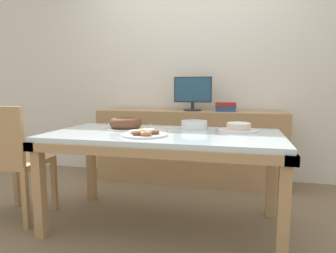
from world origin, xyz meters
name	(u,v)px	position (x,y,z in m)	size (l,w,h in m)	color
ground_plane	(164,226)	(0.00, 0.00, 0.00)	(12.00, 12.00, 0.00)	#7A664C
wall_back	(194,69)	(0.00, 1.47, 1.30)	(8.00, 0.10, 2.60)	silver
dining_table	(164,144)	(0.00, 0.00, 0.65)	(1.76, 0.89, 0.74)	silver
chair	(12,158)	(-1.20, -0.19, 0.52)	(0.44, 0.44, 0.94)	tan
sideboard	(190,146)	(0.00, 1.17, 0.41)	(2.10, 0.44, 0.82)	tan
computer_monitor	(193,94)	(0.03, 1.16, 1.01)	(0.42, 0.20, 0.38)	#262628
book_stack	(226,107)	(0.39, 1.17, 0.87)	(0.23, 0.19, 0.10)	#23478C
cake_chocolate_round	(239,128)	(0.55, 0.23, 0.76)	(0.31, 0.31, 0.07)	white
cake_golden_bundt	(126,124)	(-0.35, 0.11, 0.78)	(0.31, 0.31, 0.09)	white
pastry_platter	(144,134)	(-0.10, -0.16, 0.75)	(0.33, 0.33, 0.04)	white
plate_stack	(194,125)	(0.19, 0.25, 0.77)	(0.21, 0.21, 0.07)	white
tealight_near_front	(168,128)	(-0.02, 0.21, 0.75)	(0.04, 0.04, 0.04)	silver
tealight_near_cakes	(111,124)	(-0.60, 0.36, 0.75)	(0.04, 0.04, 0.04)	silver
tealight_left_edge	(150,126)	(-0.20, 0.30, 0.75)	(0.04, 0.04, 0.04)	silver
tealight_right_edge	(165,130)	(-0.01, 0.07, 0.75)	(0.04, 0.04, 0.04)	silver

